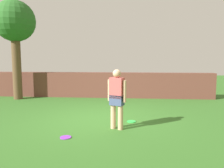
% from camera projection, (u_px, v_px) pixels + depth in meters
% --- Properties ---
extents(ground_plane, '(40.00, 40.00, 0.00)m').
position_uv_depth(ground_plane, '(99.00, 119.00, 6.98)').
color(ground_plane, '#336623').
extents(brick_wall, '(12.92, 0.50, 1.23)m').
position_uv_depth(brick_wall, '(81.00, 85.00, 11.06)').
color(brick_wall, brown).
rests_on(brick_wall, ground).
extents(tree, '(1.89, 1.89, 4.59)m').
position_uv_depth(tree, '(15.00, 24.00, 10.15)').
color(tree, brown).
rests_on(tree, ground).
extents(person, '(0.51, 0.34, 1.62)m').
position_uv_depth(person, '(117.00, 96.00, 5.89)').
color(person, tan).
rests_on(person, ground).
extents(frisbee_green, '(0.27, 0.27, 0.02)m').
position_uv_depth(frisbee_green, '(131.00, 121.00, 6.67)').
color(frisbee_green, green).
rests_on(frisbee_green, ground).
extents(frisbee_purple, '(0.27, 0.27, 0.02)m').
position_uv_depth(frisbee_purple, '(66.00, 137.00, 5.32)').
color(frisbee_purple, purple).
rests_on(frisbee_purple, ground).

